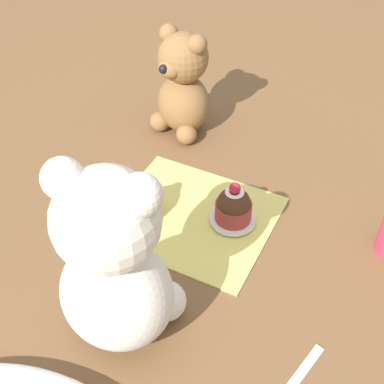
{
  "coord_description": "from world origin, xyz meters",
  "views": [
    {
      "loc": [
        -0.27,
        0.54,
        0.61
      ],
      "look_at": [
        0.0,
        0.0,
        0.06
      ],
      "focal_mm": 50.0,
      "sensor_mm": 36.0,
      "label": 1
    }
  ],
  "objects_px": {
    "teddy_bear_cream": "(115,265)",
    "cupcake_near_cream_bear": "(141,202)",
    "cupcake_near_tan_bear": "(234,206)",
    "saucer_plate": "(233,219)",
    "teddy_bear_tan": "(182,85)"
  },
  "relations": [
    {
      "from": "teddy_bear_cream",
      "to": "cupcake_near_cream_bear",
      "type": "bearing_deg",
      "value": -75.82
    },
    {
      "from": "teddy_bear_cream",
      "to": "cupcake_near_tan_bear",
      "type": "height_order",
      "value": "teddy_bear_cream"
    },
    {
      "from": "saucer_plate",
      "to": "teddy_bear_tan",
      "type": "bearing_deg",
      "value": -45.44
    },
    {
      "from": "cupcake_near_cream_bear",
      "to": "saucer_plate",
      "type": "xyz_separation_m",
      "value": [
        -0.13,
        -0.05,
        -0.03
      ]
    },
    {
      "from": "teddy_bear_tan",
      "to": "cupcake_near_cream_bear",
      "type": "bearing_deg",
      "value": -64.74
    },
    {
      "from": "cupcake_near_tan_bear",
      "to": "saucer_plate",
      "type": "bearing_deg",
      "value": 90.0
    },
    {
      "from": "teddy_bear_cream",
      "to": "teddy_bear_tan",
      "type": "height_order",
      "value": "teddy_bear_cream"
    },
    {
      "from": "cupcake_near_tan_bear",
      "to": "teddy_bear_cream",
      "type": "bearing_deg",
      "value": 78.45
    },
    {
      "from": "cupcake_near_cream_bear",
      "to": "teddy_bear_cream",
      "type": "bearing_deg",
      "value": 113.8
    },
    {
      "from": "cupcake_near_cream_bear",
      "to": "saucer_plate",
      "type": "distance_m",
      "value": 0.15
    },
    {
      "from": "teddy_bear_tan",
      "to": "cupcake_near_tan_bear",
      "type": "distance_m",
      "value": 0.27
    },
    {
      "from": "teddy_bear_cream",
      "to": "teddy_bear_tan",
      "type": "relative_size",
      "value": 1.36
    },
    {
      "from": "teddy_bear_tan",
      "to": "saucer_plate",
      "type": "xyz_separation_m",
      "value": [
        -0.19,
        0.19,
        -0.09
      ]
    },
    {
      "from": "teddy_bear_cream",
      "to": "cupcake_near_cream_bear",
      "type": "height_order",
      "value": "teddy_bear_cream"
    },
    {
      "from": "teddy_bear_tan",
      "to": "cupcake_near_cream_bear",
      "type": "relative_size",
      "value": 2.65
    }
  ]
}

